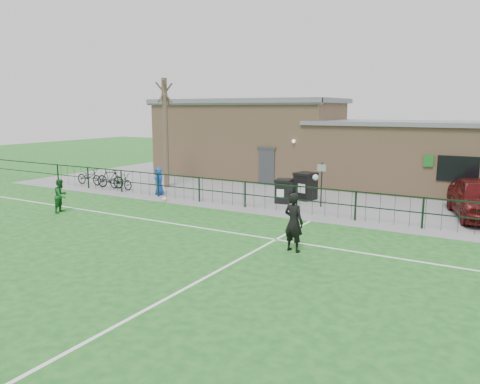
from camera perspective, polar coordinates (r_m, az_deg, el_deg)
The scene contains 19 objects.
ground at distance 13.78m, azimuth -10.70°, elevation -8.51°, with size 90.00×90.00×0.00m, color #19551B.
paving_strip at distance 25.22m, azimuth 9.82°, elevation 0.05°, with size 34.00×13.00×0.02m, color slate.
pitch_line_touch at distance 20.08m, azimuth 4.05°, elevation -2.43°, with size 28.00×0.10×0.01m, color white.
pitch_line_mid at distance 16.86m, azimuth -1.73°, elevation -4.86°, with size 28.00×0.10×0.01m, color white.
pitch_line_perp at distance 12.62m, azimuth -3.72°, elevation -10.10°, with size 0.10×16.00×0.01m, color white.
perimeter_fence at distance 20.14m, azimuth 4.33°, elevation -0.67°, with size 28.00×0.10×1.20m, color black.
bare_tree at distance 26.29m, azimuth -9.07°, elevation 7.04°, with size 0.30×0.30×6.00m, color #4C3B2E.
wheelie_bin_left at distance 21.89m, azimuth 5.38°, elevation 0.02°, with size 0.68×0.77×1.03m, color black.
wheelie_bin_right at distance 22.75m, azimuth 7.98°, elevation 0.61°, with size 0.81×0.92×1.23m, color black.
sign_post at distance 21.13m, azimuth 9.89°, elevation 0.88°, with size 0.06×0.06×2.00m, color black.
car_maroon at distance 21.04m, azimuth 27.16°, elevation -0.67°, with size 1.91×4.74×1.61m, color #4C0D0D.
bicycle_a at distance 28.36m, azimuth -17.90°, elevation 1.80°, with size 0.63×1.81×0.95m, color black.
bicycle_b at distance 26.84m, azimuth -15.54°, elevation 1.62°, with size 0.51×1.81×1.08m, color black.
bicycle_c at distance 26.24m, azimuth -14.33°, elevation 1.27°, with size 0.59×1.68×0.88m, color black.
spectator_child at distance 24.17m, azimuth -9.85°, elevation 1.31°, with size 0.68×0.44×1.39m, color #1245B1.
goalkeeper_kick at distance 14.53m, azimuth 6.61°, elevation -3.57°, with size 1.02×3.52×1.99m.
outfield_player at distance 21.28m, azimuth -20.98°, elevation -0.42°, with size 0.69×0.54×1.43m, color #185720.
ball_ground at distance 22.45m, azimuth -9.18°, elevation -0.89°, with size 0.24×0.24×0.24m, color white.
clubhouse at distance 28.04m, azimuth 10.45°, elevation 5.59°, with size 24.25×5.40×4.96m.
Camera 1 is at (8.68, -9.78, 4.36)m, focal length 35.00 mm.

